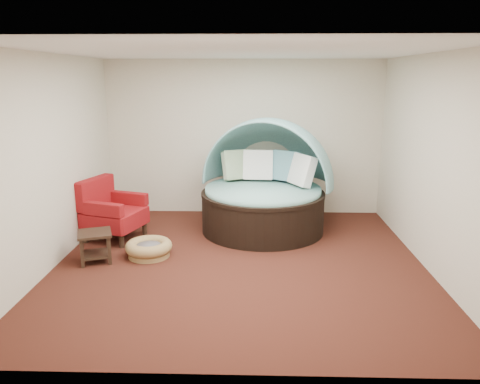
{
  "coord_description": "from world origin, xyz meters",
  "views": [
    {
      "loc": [
        0.18,
        -6.03,
        2.51
      ],
      "look_at": [
        -0.02,
        0.6,
        0.86
      ],
      "focal_mm": 35.0,
      "sensor_mm": 36.0,
      "label": 1
    }
  ],
  "objects_px": {
    "side_table": "(95,243)",
    "pet_basket": "(149,248)",
    "canopy_daybed": "(265,179)",
    "red_armchair": "(111,211)"
  },
  "relations": [
    {
      "from": "canopy_daybed",
      "to": "red_armchair",
      "type": "relative_size",
      "value": 2.52
    },
    {
      "from": "canopy_daybed",
      "to": "side_table",
      "type": "bearing_deg",
      "value": -128.7
    },
    {
      "from": "pet_basket",
      "to": "red_armchair",
      "type": "bearing_deg",
      "value": 134.67
    },
    {
      "from": "pet_basket",
      "to": "red_armchair",
      "type": "relative_size",
      "value": 0.73
    },
    {
      "from": "canopy_daybed",
      "to": "pet_basket",
      "type": "relative_size",
      "value": 3.46
    },
    {
      "from": "red_armchair",
      "to": "canopy_daybed",
      "type": "bearing_deg",
      "value": 30.92
    },
    {
      "from": "side_table",
      "to": "pet_basket",
      "type": "bearing_deg",
      "value": 16.88
    },
    {
      "from": "canopy_daybed",
      "to": "pet_basket",
      "type": "distance_m",
      "value": 2.26
    },
    {
      "from": "pet_basket",
      "to": "side_table",
      "type": "bearing_deg",
      "value": -163.12
    },
    {
      "from": "canopy_daybed",
      "to": "side_table",
      "type": "relative_size",
      "value": 4.57
    }
  ]
}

